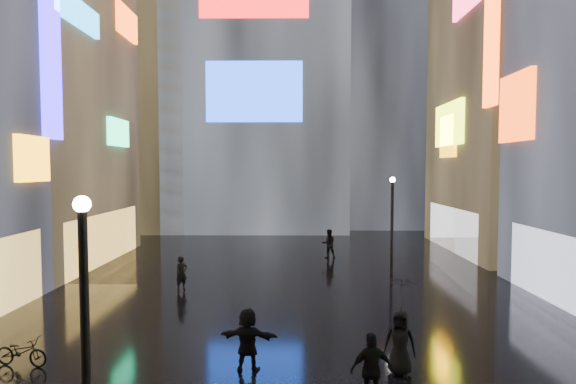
{
  "coord_description": "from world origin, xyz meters",
  "views": [
    {
      "loc": [
        0.1,
        -0.58,
        5.67
      ],
      "look_at": [
        0.0,
        12.0,
        5.0
      ],
      "focal_mm": 28.0,
      "sensor_mm": 36.0,
      "label": 1
    }
  ],
  "objects_px": {
    "lamp_near": "(85,324)",
    "pedestrian_3": "(372,370)",
    "bicycle": "(22,352)",
    "lamp_far": "(392,219)"
  },
  "relations": [
    {
      "from": "lamp_near",
      "to": "pedestrian_3",
      "type": "distance_m",
      "value": 6.51
    },
    {
      "from": "lamp_near",
      "to": "bicycle",
      "type": "height_order",
      "value": "lamp_near"
    },
    {
      "from": "lamp_far",
      "to": "bicycle",
      "type": "xyz_separation_m",
      "value": [
        -13.1,
        -11.35,
        -2.53
      ]
    },
    {
      "from": "lamp_near",
      "to": "bicycle",
      "type": "relative_size",
      "value": 3.28
    },
    {
      "from": "pedestrian_3",
      "to": "bicycle",
      "type": "distance_m",
      "value": 9.88
    },
    {
      "from": "lamp_near",
      "to": "lamp_far",
      "type": "relative_size",
      "value": 1.0
    },
    {
      "from": "bicycle",
      "to": "lamp_far",
      "type": "bearing_deg",
      "value": -40.71
    },
    {
      "from": "lamp_far",
      "to": "pedestrian_3",
      "type": "distance_m",
      "value": 14.02
    },
    {
      "from": "pedestrian_3",
      "to": "lamp_near",
      "type": "bearing_deg",
      "value": 19.54
    },
    {
      "from": "lamp_near",
      "to": "lamp_far",
      "type": "xyz_separation_m",
      "value": [
        8.98,
        16.2,
        0.0
      ]
    }
  ]
}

